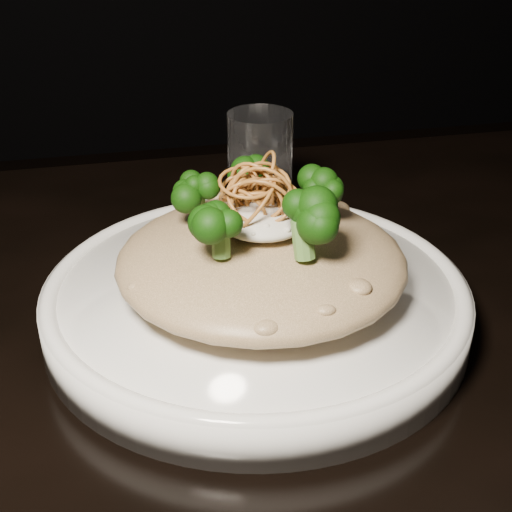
# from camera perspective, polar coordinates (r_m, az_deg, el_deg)

# --- Properties ---
(table) EXTENTS (1.10, 0.80, 0.75)m
(table) POSITION_cam_1_polar(r_m,az_deg,el_deg) (0.55, -0.59, -15.03)
(table) COLOR black
(table) RESTS_ON ground
(plate) EXTENTS (0.31, 0.31, 0.03)m
(plate) POSITION_cam_1_polar(r_m,az_deg,el_deg) (0.53, 0.00, -3.72)
(plate) COLOR white
(plate) RESTS_ON table
(risotto) EXTENTS (0.21, 0.21, 0.05)m
(risotto) POSITION_cam_1_polar(r_m,az_deg,el_deg) (0.50, 0.43, -0.32)
(risotto) COLOR brown
(risotto) RESTS_ON plate
(broccoli) EXTENTS (0.13, 0.13, 0.05)m
(broccoli) POSITION_cam_1_polar(r_m,az_deg,el_deg) (0.49, -0.12, 4.83)
(broccoli) COLOR black
(broccoli) RESTS_ON risotto
(cheese) EXTENTS (0.06, 0.06, 0.02)m
(cheese) POSITION_cam_1_polar(r_m,az_deg,el_deg) (0.49, 0.54, 2.94)
(cheese) COLOR silver
(cheese) RESTS_ON risotto
(shallots) EXTENTS (0.06, 0.06, 0.04)m
(shallots) POSITION_cam_1_polar(r_m,az_deg,el_deg) (0.49, -0.31, 6.25)
(shallots) COLOR brown
(shallots) RESTS_ON cheese
(drinking_glass) EXTENTS (0.07, 0.07, 0.11)m
(drinking_glass) POSITION_cam_1_polar(r_m,az_deg,el_deg) (0.67, 0.33, 7.00)
(drinking_glass) COLOR silver
(drinking_glass) RESTS_ON table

